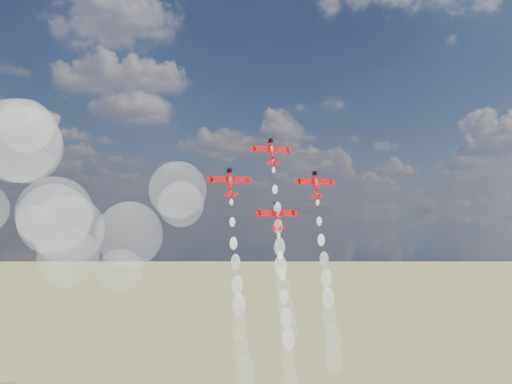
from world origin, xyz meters
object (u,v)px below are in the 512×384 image
Objects in this scene: plane_slot at (277,215)px; plane_right at (316,184)px; plane_left at (230,182)px; plane_lead at (272,152)px.

plane_right is at bearing 8.01° from plane_slot.
plane_left reaches higher than plane_slot.
plane_left is 28.42m from plane_right.
plane_right reaches higher than plane_slot.
plane_left is at bearing 180.00° from plane_right.
plane_right is 17.35m from plane_slot.
plane_lead is at bearing 90.00° from plane_slot.
plane_left is 17.35m from plane_slot.
plane_lead is 17.35m from plane_right.
plane_lead is 1.00× the size of plane_slot.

